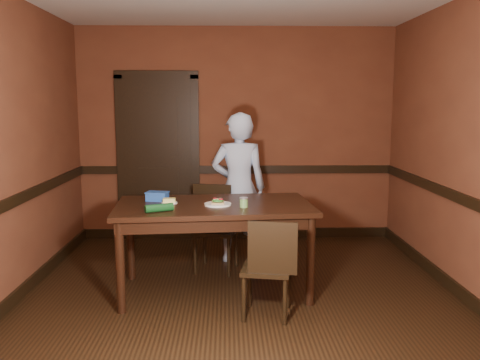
{
  "coord_description": "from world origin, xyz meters",
  "views": [
    {
      "loc": [
        -0.12,
        -4.26,
        1.75
      ],
      "look_at": [
        0.0,
        0.35,
        1.05
      ],
      "focal_mm": 38.0,
      "sensor_mm": 36.0,
      "label": 1
    }
  ],
  "objects_px": {
    "dining_table": "(214,248)",
    "food_tub": "(157,196)",
    "sauce_jar": "(244,202)",
    "sandwich_plate": "(218,203)",
    "person": "(239,188)",
    "cheese_saucer": "(169,201)",
    "chair_near": "(267,267)",
    "chair_far": "(216,229)"
  },
  "relations": [
    {
      "from": "dining_table",
      "to": "sandwich_plate",
      "type": "height_order",
      "value": "sandwich_plate"
    },
    {
      "from": "dining_table",
      "to": "sauce_jar",
      "type": "height_order",
      "value": "sauce_jar"
    },
    {
      "from": "dining_table",
      "to": "chair_far",
      "type": "height_order",
      "value": "chair_far"
    },
    {
      "from": "chair_far",
      "to": "chair_near",
      "type": "distance_m",
      "value": 1.25
    },
    {
      "from": "sandwich_plate",
      "to": "sauce_jar",
      "type": "distance_m",
      "value": 0.26
    },
    {
      "from": "sauce_jar",
      "to": "cheese_saucer",
      "type": "distance_m",
      "value": 0.71
    },
    {
      "from": "chair_near",
      "to": "sauce_jar",
      "type": "height_order",
      "value": "sauce_jar"
    },
    {
      "from": "chair_near",
      "to": "cheese_saucer",
      "type": "distance_m",
      "value": 1.13
    },
    {
      "from": "sauce_jar",
      "to": "chair_near",
      "type": "bearing_deg",
      "value": -66.45
    },
    {
      "from": "dining_table",
      "to": "sandwich_plate",
      "type": "distance_m",
      "value": 0.44
    },
    {
      "from": "dining_table",
      "to": "chair_near",
      "type": "height_order",
      "value": "chair_near"
    },
    {
      "from": "person",
      "to": "cheese_saucer",
      "type": "relative_size",
      "value": 11.18
    },
    {
      "from": "person",
      "to": "cheese_saucer",
      "type": "bearing_deg",
      "value": 53.34
    },
    {
      "from": "chair_far",
      "to": "chair_near",
      "type": "height_order",
      "value": "chair_far"
    },
    {
      "from": "sauce_jar",
      "to": "chair_far",
      "type": "bearing_deg",
      "value": 109.12
    },
    {
      "from": "dining_table",
      "to": "food_tub",
      "type": "bearing_deg",
      "value": 158.57
    },
    {
      "from": "dining_table",
      "to": "person",
      "type": "height_order",
      "value": "person"
    },
    {
      "from": "chair_near",
      "to": "sandwich_plate",
      "type": "xyz_separation_m",
      "value": [
        -0.41,
        0.51,
        0.43
      ]
    },
    {
      "from": "cheese_saucer",
      "to": "dining_table",
      "type": "bearing_deg",
      "value": -4.74
    },
    {
      "from": "dining_table",
      "to": "person",
      "type": "distance_m",
      "value": 1.05
    },
    {
      "from": "person",
      "to": "dining_table",
      "type": "bearing_deg",
      "value": 74.68
    },
    {
      "from": "dining_table",
      "to": "sauce_jar",
      "type": "relative_size",
      "value": 20.19
    },
    {
      "from": "sandwich_plate",
      "to": "food_tub",
      "type": "bearing_deg",
      "value": 158.7
    },
    {
      "from": "sandwich_plate",
      "to": "sauce_jar",
      "type": "relative_size",
      "value": 2.76
    },
    {
      "from": "chair_near",
      "to": "sauce_jar",
      "type": "relative_size",
      "value": 9.49
    },
    {
      "from": "chair_near",
      "to": "dining_table",
      "type": "bearing_deg",
      "value": -41.54
    },
    {
      "from": "dining_table",
      "to": "food_tub",
      "type": "xyz_separation_m",
      "value": [
        -0.54,
        0.16,
        0.46
      ]
    },
    {
      "from": "sauce_jar",
      "to": "food_tub",
      "type": "xyz_separation_m",
      "value": [
        -0.81,
        0.33,
        -0.0
      ]
    },
    {
      "from": "sauce_jar",
      "to": "sandwich_plate",
      "type": "bearing_deg",
      "value": 155.88
    },
    {
      "from": "person",
      "to": "cheese_saucer",
      "type": "xyz_separation_m",
      "value": [
        -0.66,
        -0.9,
        0.03
      ]
    },
    {
      "from": "sauce_jar",
      "to": "cheese_saucer",
      "type": "height_order",
      "value": "sauce_jar"
    },
    {
      "from": "food_tub",
      "to": "sauce_jar",
      "type": "bearing_deg",
      "value": -10.34
    },
    {
      "from": "person",
      "to": "sandwich_plate",
      "type": "xyz_separation_m",
      "value": [
        -0.21,
        -1.0,
        0.03
      ]
    },
    {
      "from": "dining_table",
      "to": "person",
      "type": "relative_size",
      "value": 1.08
    },
    {
      "from": "dining_table",
      "to": "food_tub",
      "type": "distance_m",
      "value": 0.73
    },
    {
      "from": "person",
      "to": "sauce_jar",
      "type": "height_order",
      "value": "person"
    },
    {
      "from": "chair_far",
      "to": "chair_near",
      "type": "xyz_separation_m",
      "value": [
        0.44,
        -1.17,
        -0.03
      ]
    },
    {
      "from": "chair_near",
      "to": "cheese_saucer",
      "type": "relative_size",
      "value": 5.66
    },
    {
      "from": "dining_table",
      "to": "sandwich_plate",
      "type": "relative_size",
      "value": 7.32
    },
    {
      "from": "chair_near",
      "to": "cheese_saucer",
      "type": "xyz_separation_m",
      "value": [
        -0.86,
        0.6,
        0.43
      ]
    },
    {
      "from": "sandwich_plate",
      "to": "sauce_jar",
      "type": "xyz_separation_m",
      "value": [
        0.23,
        -0.1,
        0.03
      ]
    },
    {
      "from": "food_tub",
      "to": "chair_near",
      "type": "bearing_deg",
      "value": -24.81
    }
  ]
}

